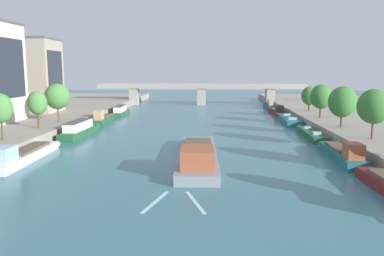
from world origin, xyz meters
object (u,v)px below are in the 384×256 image
(moored_boat_left_midway, at_px, (121,111))
(moored_boat_right_second, at_px, (311,134))
(moored_boat_left_lone, at_px, (103,119))
(tree_right_midway, at_px, (374,106))
(tree_right_end_of_row, at_px, (342,102))
(tree_right_nearest, at_px, (321,97))
(tree_left_midway, at_px, (57,96))
(moored_boat_left_far, at_px, (23,155))
(moored_boat_right_gap_after, at_px, (269,105))
(moored_boat_right_upstream, at_px, (342,153))
(tree_left_distant, at_px, (0,108))
(tree_left_far, at_px, (37,103))
(moored_boat_right_downstream, at_px, (289,120))
(bridge_far, at_px, (201,91))
(barge_midriver, at_px, (198,155))
(moored_boat_right_near, at_px, (277,111))
(moored_boat_left_near, at_px, (80,129))

(moored_boat_left_midway, height_order, moored_boat_right_second, moored_boat_left_midway)
(moored_boat_left_lone, distance_m, tree_right_midway, 55.19)
(moored_boat_right_second, bearing_deg, tree_right_end_of_row, -5.30)
(moored_boat_left_lone, xyz_separation_m, tree_right_nearest, (46.99, -2.43, 5.24))
(moored_boat_left_midway, height_order, tree_right_end_of_row, tree_right_end_of_row)
(moored_boat_left_lone, relative_size, tree_right_end_of_row, 1.88)
(moored_boat_left_midway, distance_m, tree_left_midway, 26.93)
(moored_boat_left_far, xyz_separation_m, tree_right_nearest, (47.42, 33.68, 5.33))
(tree_right_end_of_row, bearing_deg, moored_boat_right_gap_after, 95.67)
(moored_boat_right_second, bearing_deg, moored_boat_right_upstream, -91.32)
(moored_boat_right_gap_after, relative_size, tree_right_end_of_row, 1.50)
(moored_boat_left_lone, height_order, tree_left_distant, tree_left_distant)
(tree_left_far, bearing_deg, moored_boat_right_downstream, 25.42)
(moored_boat_right_downstream, xyz_separation_m, tree_left_distant, (-47.33, -34.03, 5.78))
(tree_right_midway, distance_m, bridge_far, 77.34)
(tree_right_nearest, bearing_deg, moored_boat_right_upstream, -100.31)
(moored_boat_left_midway, distance_m, bridge_far, 36.47)
(moored_boat_right_upstream, height_order, moored_boat_right_gap_after, moored_boat_right_upstream)
(barge_midriver, distance_m, moored_boat_right_gap_after, 72.66)
(moored_boat_left_far, distance_m, tree_left_midway, 26.50)
(moored_boat_left_far, distance_m, moored_boat_left_midway, 50.91)
(moored_boat_left_midway, height_order, moored_boat_right_near, moored_boat_right_near)
(moored_boat_left_far, distance_m, moored_boat_right_upstream, 41.86)
(moored_boat_left_lone, bearing_deg, tree_left_distant, -100.43)
(moored_boat_left_near, distance_m, moored_boat_right_second, 41.39)
(tree_right_nearest, bearing_deg, moored_boat_left_far, -144.62)
(moored_boat_left_lone, bearing_deg, tree_right_midway, -30.40)
(moored_boat_left_near, bearing_deg, tree_left_far, -154.42)
(tree_left_far, distance_m, tree_right_midway, 53.71)
(moored_boat_left_far, height_order, tree_right_end_of_row, tree_right_end_of_row)
(moored_boat_left_near, distance_m, tree_right_nearest, 49.00)
(tree_right_end_of_row, distance_m, bridge_far, 66.34)
(moored_boat_left_midway, bearing_deg, moored_boat_left_near, -89.91)
(barge_midriver, xyz_separation_m, tree_left_midway, (-28.16, 24.80, 5.69))
(barge_midriver, relative_size, tree_right_nearest, 3.50)
(moored_boat_left_far, bearing_deg, moored_boat_right_gap_after, 59.12)
(moored_boat_left_near, relative_size, bridge_far, 0.21)
(tree_left_distant, xyz_separation_m, tree_right_midway, (53.08, 3.38, 0.20))
(moored_boat_left_far, relative_size, moored_boat_left_lone, 1.24)
(moored_boat_right_near, bearing_deg, moored_boat_right_upstream, -90.18)
(bridge_far, bearing_deg, tree_right_end_of_row, -66.90)
(moored_boat_right_second, distance_m, moored_boat_right_downstream, 18.59)
(moored_boat_left_lone, height_order, tree_left_far, tree_left_far)
(tree_right_end_of_row, bearing_deg, tree_left_far, -176.25)
(moored_boat_left_far, relative_size, moored_boat_left_midway, 1.29)
(tree_right_midway, height_order, tree_right_nearest, tree_right_midway)
(moored_boat_left_midway, xyz_separation_m, tree_left_distant, (-6.07, -45.97, 5.36))
(moored_boat_right_gap_after, bearing_deg, moored_boat_right_second, -89.99)
(moored_boat_left_far, bearing_deg, moored_boat_left_lone, 89.32)
(tree_left_far, bearing_deg, tree_left_midway, 90.37)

